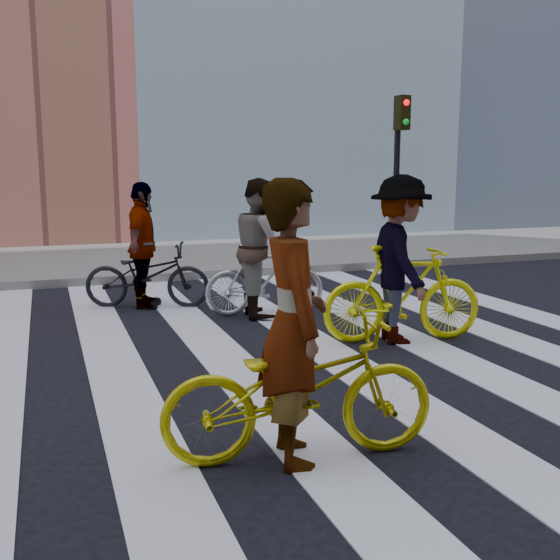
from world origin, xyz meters
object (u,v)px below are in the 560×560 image
rider_rear (143,245)px  bike_dark_rear (147,275)px  bike_yellow_right (403,294)px  rider_left (293,323)px  bike_silver_mid (265,279)px  bike_yellow_left (300,389)px  traffic_signal (399,151)px  rider_right (400,260)px  rider_mid (261,247)px

rider_rear → bike_dark_rear: bearing=-70.0°
bike_yellow_right → rider_left: (-2.26, -2.44, 0.39)m
bike_silver_mid → bike_dark_rear: 1.74m
rider_left → bike_yellow_left: bearing=-81.9°
traffic_signal → bike_silver_mid: (-3.91, -3.34, -1.80)m
rider_left → rider_right: bearing=-34.1°
bike_silver_mid → rider_mid: rider_mid is taller
bike_dark_rear → rider_left: rider_left is taller
bike_yellow_left → rider_right: bearing=-33.4°
bike_yellow_left → bike_dark_rear: bearing=10.5°
bike_yellow_right → rider_mid: (-1.07, 1.83, 0.36)m
bike_silver_mid → rider_rear: bearing=61.9°
rider_rear → rider_left: bearing=-157.6°
bike_yellow_left → rider_left: 0.46m
bike_yellow_left → bike_silver_mid: (1.19, 4.26, -0.00)m
bike_silver_mid → bike_yellow_right: (1.02, -1.83, 0.07)m
bike_yellow_left → rider_left: (-0.05, 0.00, 0.45)m
traffic_signal → rider_left: (-5.14, -7.60, -1.34)m
rider_mid → bike_yellow_right: bearing=-142.7°
rider_mid → bike_dark_rear: bearing=59.9°
rider_right → bike_yellow_left: bearing=149.6°
rider_left → bike_yellow_right: bearing=-34.7°
bike_dark_rear → rider_left: size_ratio=0.93×
traffic_signal → rider_rear: (-5.36, -2.32, -1.40)m
rider_mid → bike_silver_mid: bearing=-83.1°
traffic_signal → bike_yellow_left: size_ratio=1.79×
bike_yellow_right → rider_rear: (-2.48, 2.85, 0.33)m
traffic_signal → bike_yellow_right: 6.16m
traffic_signal → bike_yellow_left: traffic_signal is taller
bike_dark_rear → rider_rear: 0.43m
rider_rear → traffic_signal: bearing=-46.6°
traffic_signal → rider_right: bearing=-119.6°
bike_silver_mid → rider_left: size_ratio=0.86×
bike_silver_mid → bike_dark_rear: (-1.41, 1.02, -0.03)m
rider_left → bike_dark_rear: bearing=10.0°
rider_left → rider_right: rider_left is taller
traffic_signal → bike_yellow_left: bearing=-123.8°
bike_dark_rear → rider_right: rider_right is taller
bike_yellow_left → bike_dark_rear: 5.29m
rider_mid → rider_rear: bearing=60.9°
bike_silver_mid → traffic_signal: bearing=-42.6°
rider_left → rider_rear: rider_left is taller
rider_right → rider_left: bearing=149.0°
rider_mid → rider_right: (1.02, -1.83, 0.03)m
bike_silver_mid → rider_rear: 1.82m
bike_silver_mid → rider_rear: (-1.46, 1.02, 0.40)m
bike_yellow_left → rider_left: rider_left is taller
rider_right → rider_rear: (-2.43, 2.85, -0.06)m
rider_left → rider_rear: (-0.22, 5.28, -0.06)m
bike_silver_mid → rider_left: (-1.24, -4.26, 0.46)m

